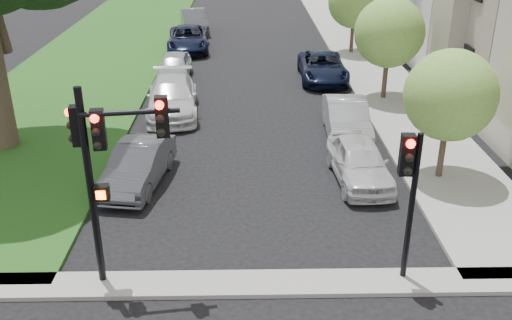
{
  "coord_description": "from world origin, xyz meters",
  "views": [
    {
      "loc": [
        -0.28,
        -9.34,
        8.54
      ],
      "look_at": [
        0.0,
        5.0,
        2.0
      ],
      "focal_mm": 40.0,
      "sensor_mm": 36.0,
      "label": 1
    }
  ],
  "objects_px": {
    "small_tree_a": "(450,96)",
    "car_parked_8": "(188,39)",
    "traffic_signal_main": "(104,154)",
    "car_parked_9": "(194,21)",
    "small_tree_c": "(354,2)",
    "car_parked_6": "(172,97)",
    "car_parked_1": "(347,119)",
    "car_parked_7": "(174,66)",
    "traffic_signal_secondary": "(409,181)",
    "small_tree_b": "(389,33)",
    "car_parked_0": "(359,161)",
    "car_parked_2": "(323,67)",
    "car_parked_5": "(138,165)"
  },
  "relations": [
    {
      "from": "small_tree_a",
      "to": "car_parked_8",
      "type": "xyz_separation_m",
      "value": [
        -10.01,
        18.24,
        -2.2
      ]
    },
    {
      "from": "traffic_signal_main",
      "to": "car_parked_9",
      "type": "bearing_deg",
      "value": 90.88
    },
    {
      "from": "small_tree_c",
      "to": "car_parked_6",
      "type": "distance_m",
      "value": 14.52
    },
    {
      "from": "car_parked_1",
      "to": "car_parked_7",
      "type": "distance_m",
      "value": 11.12
    },
    {
      "from": "small_tree_c",
      "to": "car_parked_9",
      "type": "height_order",
      "value": "small_tree_c"
    },
    {
      "from": "traffic_signal_secondary",
      "to": "car_parked_6",
      "type": "height_order",
      "value": "traffic_signal_secondary"
    },
    {
      "from": "car_parked_6",
      "to": "car_parked_7",
      "type": "xyz_separation_m",
      "value": [
        -0.49,
        5.26,
        -0.06
      ]
    },
    {
      "from": "small_tree_c",
      "to": "traffic_signal_main",
      "type": "height_order",
      "value": "traffic_signal_main"
    },
    {
      "from": "small_tree_b",
      "to": "car_parked_8",
      "type": "bearing_deg",
      "value": 135.44
    },
    {
      "from": "small_tree_a",
      "to": "car_parked_6",
      "type": "bearing_deg",
      "value": 145.46
    },
    {
      "from": "car_parked_0",
      "to": "small_tree_c",
      "type": "bearing_deg",
      "value": 77.69
    },
    {
      "from": "car_parked_0",
      "to": "small_tree_a",
      "type": "bearing_deg",
      "value": -1.72
    },
    {
      "from": "car_parked_1",
      "to": "car_parked_2",
      "type": "xyz_separation_m",
      "value": [
        0.05,
        7.85,
        -0.04
      ]
    },
    {
      "from": "car_parked_7",
      "to": "small_tree_a",
      "type": "bearing_deg",
      "value": -49.92
    },
    {
      "from": "car_parked_5",
      "to": "car_parked_7",
      "type": "xyz_separation_m",
      "value": [
        -0.16,
        12.13,
        0.0
      ]
    },
    {
      "from": "car_parked_2",
      "to": "car_parked_8",
      "type": "height_order",
      "value": "car_parked_8"
    },
    {
      "from": "traffic_signal_secondary",
      "to": "car_parked_9",
      "type": "distance_m",
      "value": 30.29
    },
    {
      "from": "small_tree_c",
      "to": "traffic_signal_main",
      "type": "xyz_separation_m",
      "value": [
        -9.61,
        -22.75,
        0.34
      ]
    },
    {
      "from": "small_tree_b",
      "to": "car_parked_5",
      "type": "distance_m",
      "value": 13.41
    },
    {
      "from": "car_parked_9",
      "to": "small_tree_b",
      "type": "bearing_deg",
      "value": -66.6
    },
    {
      "from": "car_parked_1",
      "to": "car_parked_8",
      "type": "bearing_deg",
      "value": 119.42
    },
    {
      "from": "car_parked_8",
      "to": "small_tree_c",
      "type": "bearing_deg",
      "value": -9.78
    },
    {
      "from": "small_tree_b",
      "to": "car_parked_6",
      "type": "bearing_deg",
      "value": -169.81
    },
    {
      "from": "car_parked_0",
      "to": "car_parked_9",
      "type": "xyz_separation_m",
      "value": [
        -7.32,
        23.85,
        0.08
      ]
    },
    {
      "from": "traffic_signal_main",
      "to": "car_parked_0",
      "type": "distance_m",
      "value": 9.19
    },
    {
      "from": "small_tree_b",
      "to": "car_parked_9",
      "type": "xyz_separation_m",
      "value": [
        -10.06,
        15.38,
        -2.36
      ]
    },
    {
      "from": "small_tree_b",
      "to": "car_parked_0",
      "type": "xyz_separation_m",
      "value": [
        -2.73,
        -8.46,
        -2.44
      ]
    },
    {
      "from": "car_parked_1",
      "to": "car_parked_6",
      "type": "xyz_separation_m",
      "value": [
        -7.14,
        2.83,
        0.02
      ]
    },
    {
      "from": "traffic_signal_secondary",
      "to": "car_parked_2",
      "type": "xyz_separation_m",
      "value": [
        0.3,
        17.22,
        -2.02
      ]
    },
    {
      "from": "small_tree_c",
      "to": "traffic_signal_secondary",
      "type": "xyz_separation_m",
      "value": [
        -2.76,
        -22.79,
        -0.39
      ]
    },
    {
      "from": "car_parked_2",
      "to": "car_parked_9",
      "type": "height_order",
      "value": "car_parked_9"
    },
    {
      "from": "small_tree_a",
      "to": "car_parked_6",
      "type": "distance_m",
      "value": 11.93
    },
    {
      "from": "car_parked_1",
      "to": "car_parked_6",
      "type": "distance_m",
      "value": 7.68
    },
    {
      "from": "car_parked_7",
      "to": "car_parked_8",
      "type": "height_order",
      "value": "car_parked_8"
    },
    {
      "from": "small_tree_a",
      "to": "car_parked_7",
      "type": "xyz_separation_m",
      "value": [
        -10.15,
        11.91,
        -2.24
      ]
    },
    {
      "from": "small_tree_a",
      "to": "small_tree_c",
      "type": "relative_size",
      "value": 0.94
    },
    {
      "from": "small_tree_b",
      "to": "car_parked_0",
      "type": "relative_size",
      "value": 1.15
    },
    {
      "from": "car_parked_2",
      "to": "car_parked_0",
      "type": "bearing_deg",
      "value": -90.65
    },
    {
      "from": "traffic_signal_main",
      "to": "car_parked_8",
      "type": "distance_m",
      "value": 23.92
    },
    {
      "from": "car_parked_7",
      "to": "car_parked_9",
      "type": "bearing_deg",
      "value": 89.18
    },
    {
      "from": "traffic_signal_secondary",
      "to": "car_parked_9",
      "type": "height_order",
      "value": "traffic_signal_secondary"
    },
    {
      "from": "car_parked_5",
      "to": "car_parked_9",
      "type": "xyz_separation_m",
      "value": [
        -0.07,
        23.99,
        0.09
      ]
    },
    {
      "from": "car_parked_6",
      "to": "car_parked_5",
      "type": "bearing_deg",
      "value": -97.88
    },
    {
      "from": "small_tree_a",
      "to": "car_parked_8",
      "type": "bearing_deg",
      "value": 118.75
    },
    {
      "from": "car_parked_5",
      "to": "car_parked_7",
      "type": "bearing_deg",
      "value": 99.38
    },
    {
      "from": "small_tree_c",
      "to": "car_parked_2",
      "type": "height_order",
      "value": "small_tree_c"
    },
    {
      "from": "small_tree_b",
      "to": "car_parked_9",
      "type": "height_order",
      "value": "small_tree_b"
    },
    {
      "from": "car_parked_2",
      "to": "small_tree_b",
      "type": "bearing_deg",
      "value": -52.39
    },
    {
      "from": "car_parked_1",
      "to": "car_parked_5",
      "type": "relative_size",
      "value": 1.07
    },
    {
      "from": "car_parked_6",
      "to": "car_parked_9",
      "type": "distance_m",
      "value": 17.13
    }
  ]
}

